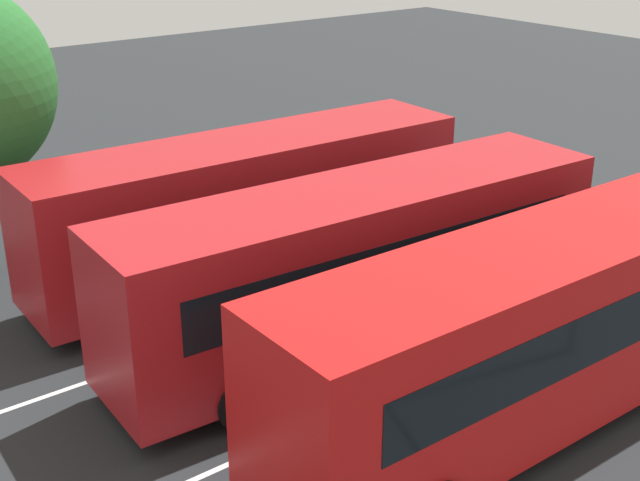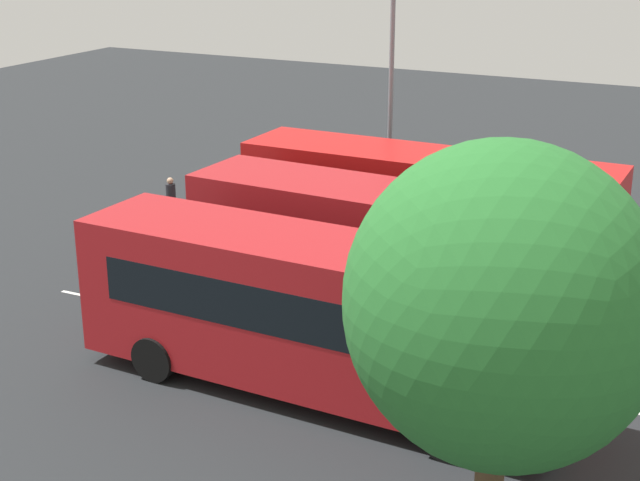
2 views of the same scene
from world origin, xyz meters
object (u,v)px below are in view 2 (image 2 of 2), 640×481
pedestrian (171,197)px  street_lamp (391,83)px  depot_tree (501,308)px  bus_center_right (315,312)px  bus_far_left (425,207)px  bus_center_left (393,252)px

pedestrian → street_lamp: 8.09m
street_lamp → depot_tree: (-8.17, 15.85, -0.10)m
depot_tree → street_lamp: bearing=-62.7°
bus_center_right → street_lamp: street_lamp is taller
bus_far_left → street_lamp: bearing=-52.9°
bus_center_right → pedestrian: bus_center_right is taller
bus_far_left → bus_center_right: 8.14m
bus_far_left → bus_center_left: (-0.61, 3.93, 0.00)m
bus_center_right → depot_tree: (-5.09, 4.33, 2.73)m
bus_center_right → depot_tree: 7.22m
bus_far_left → pedestrian: bearing=-0.3°
bus_far_left → bus_center_right: bearing=94.3°
bus_far_left → street_lamp: size_ratio=1.32×
bus_center_right → street_lamp: (3.08, -11.53, 2.83)m
bus_far_left → depot_tree: depot_tree is taller
bus_far_left → bus_center_left: same height
bus_far_left → bus_center_left: bearing=99.3°
bus_far_left → pedestrian: bus_far_left is taller
bus_center_left → pedestrian: bearing=-20.4°
bus_center_left → street_lamp: (3.15, -7.34, 2.83)m
depot_tree → pedestrian: bearing=-40.8°
pedestrian → depot_tree: size_ratio=0.23×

